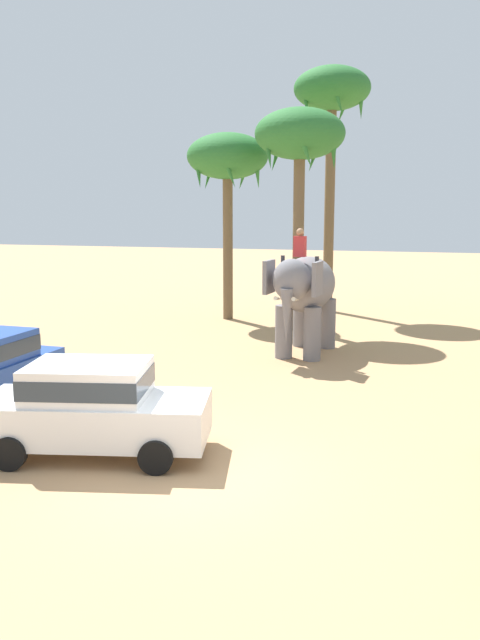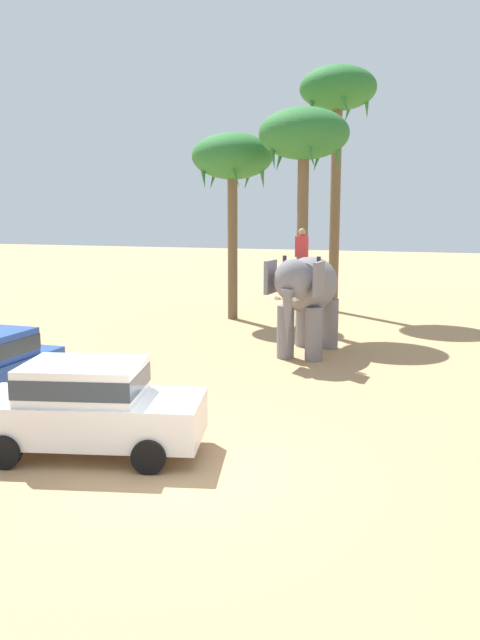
{
  "view_description": "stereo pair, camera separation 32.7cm",
  "coord_description": "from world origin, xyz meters",
  "views": [
    {
      "loc": [
        3.99,
        -9.72,
        4.45
      ],
      "look_at": [
        -0.76,
        6.13,
        1.6
      ],
      "focal_mm": 36.46,
      "sensor_mm": 36.0,
      "label": 1
    },
    {
      "loc": [
        4.31,
        -9.62,
        4.45
      ],
      "look_at": [
        -0.76,
        6.13,
        1.6
      ],
      "focal_mm": 36.46,
      "sensor_mm": 36.0,
      "label": 2
    }
  ],
  "objects": [
    {
      "name": "ground_plane",
      "position": [
        0.0,
        0.0,
        0.0
      ],
      "size": [
        120.0,
        120.0,
        0.0
      ],
      "primitive_type": "plane",
      "color": "tan"
    },
    {
      "name": "car_sedan_foreground",
      "position": [
        -1.83,
        0.38,
        0.93
      ],
      "size": [
        4.38,
        2.58,
        1.7
      ],
      "color": "white",
      "rests_on": "ground"
    },
    {
      "name": "elephant_with_mahout",
      "position": [
        0.25,
        9.63,
        1.99
      ],
      "size": [
        1.86,
        3.94,
        3.88
      ],
      "color": "slate",
      "rests_on": "ground"
    },
    {
      "name": "palm_tree_behind_elephant",
      "position": [
        -3.99,
        15.2,
        6.29
      ],
      "size": [
        3.2,
        3.2,
        7.38
      ],
      "color": "brown",
      "rests_on": "ground"
    },
    {
      "name": "palm_tree_near_hut",
      "position": [
        -0.78,
        13.55,
        6.83
      ],
      "size": [
        3.2,
        3.2,
        7.95
      ],
      "color": "brown",
      "rests_on": "ground"
    },
    {
      "name": "palm_tree_leaning_seaward",
      "position": [
        -0.45,
        18.42,
        8.97
      ],
      "size": [
        3.2,
        3.2,
        10.28
      ],
      "color": "brown",
      "rests_on": "ground"
    }
  ]
}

